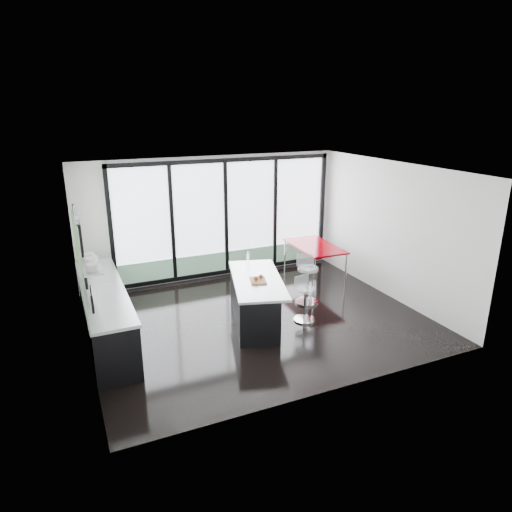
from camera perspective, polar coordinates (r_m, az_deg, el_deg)
name	(u,v)px	position (r m, az deg, el deg)	size (l,w,h in m)	color
floor	(258,319)	(8.70, 0.20, -7.87)	(6.00, 5.00, 0.00)	black
ceiling	(258,170)	(7.88, 0.23, 10.74)	(6.00, 5.00, 0.00)	white
wall_back	(225,223)	(10.51, -3.96, 4.13)	(6.00, 0.09, 2.80)	silver
wall_front	(335,300)	(6.12, 9.88, -5.41)	(6.00, 0.00, 2.80)	silver
wall_left	(80,257)	(7.74, -21.19, -0.06)	(0.26, 5.00, 2.80)	silver
wall_right	(391,231)	(9.75, 16.54, 3.06)	(0.00, 5.00, 2.80)	silver
counter_cabinets	(106,313)	(8.26, -18.29, -6.79)	(0.69, 3.24, 1.36)	black
island	(253,299)	(8.46, -0.33, -5.45)	(1.42, 2.23, 1.10)	black
bar_stool_near	(305,304)	(8.56, 6.16, -6.01)	(0.41, 0.41, 0.65)	silver
bar_stool_far	(307,285)	(9.29, 6.44, -3.64)	(0.48, 0.48, 0.77)	silver
red_table	(314,263)	(10.53, 7.25, -0.81)	(0.88, 1.55, 0.83)	#87000A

